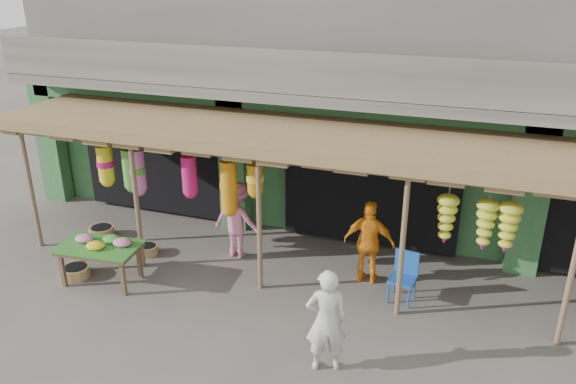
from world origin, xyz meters
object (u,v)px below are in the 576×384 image
(flower_table, at_px, (101,247))
(person_shopper, at_px, (237,220))
(blue_chair, at_px, (404,274))
(person_front, at_px, (326,321))
(person_vendor, at_px, (369,243))

(flower_table, distance_m, person_shopper, 2.63)
(flower_table, bearing_deg, blue_chair, 8.04)
(person_front, relative_size, person_shopper, 1.02)
(blue_chair, height_order, person_front, person_front)
(flower_table, distance_m, blue_chair, 5.51)
(flower_table, distance_m, person_vendor, 4.93)
(flower_table, height_order, person_vendor, person_vendor)
(flower_table, distance_m, person_front, 4.66)
(blue_chair, bearing_deg, person_shopper, -179.94)
(person_front, bearing_deg, person_vendor, -113.03)
(flower_table, bearing_deg, person_shopper, 36.89)
(blue_chair, bearing_deg, flower_table, -158.36)
(person_shopper, bearing_deg, flower_table, 46.31)
(flower_table, relative_size, person_shopper, 0.97)
(blue_chair, bearing_deg, person_front, -101.28)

